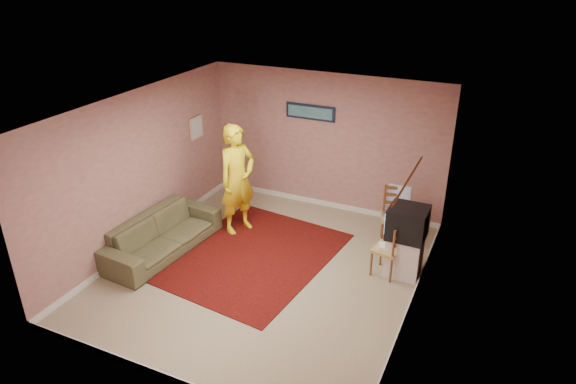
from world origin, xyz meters
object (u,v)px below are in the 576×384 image
at_px(chair_a, 395,211).
at_px(chair_b, 388,243).
at_px(tv_cabinet, 404,255).
at_px(sofa, 162,234).
at_px(person, 237,179).
at_px(crt_tv, 407,223).

xyz_separation_m(chair_a, chair_b, (0.12, -0.95, -0.06)).
distance_m(tv_cabinet, chair_a, 0.96).
height_order(tv_cabinet, chair_a, chair_a).
xyz_separation_m(sofa, person, (0.78, 1.17, 0.66)).
xyz_separation_m(chair_b, sofa, (-3.51, -0.89, -0.23)).
relative_size(chair_a, person, 0.28).
height_order(chair_a, chair_b, chair_a).
relative_size(crt_tv, chair_a, 1.08).
distance_m(chair_b, sofa, 3.63).
bearing_deg(crt_tv, chair_a, 113.92).
relative_size(tv_cabinet, chair_a, 1.20).
bearing_deg(tv_cabinet, chair_b, -155.76).
xyz_separation_m(chair_a, sofa, (-3.39, -1.84, -0.29)).
height_order(crt_tv, person, person).
height_order(sofa, person, person).
xyz_separation_m(tv_cabinet, chair_b, (-0.24, -0.11, 0.22)).
bearing_deg(sofa, crt_tv, -70.20).
bearing_deg(crt_tv, person, 177.56).
bearing_deg(chair_b, person, -86.09).
relative_size(chair_b, person, 0.25).
bearing_deg(person, crt_tv, -70.03).
bearing_deg(crt_tv, sofa, -164.19).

